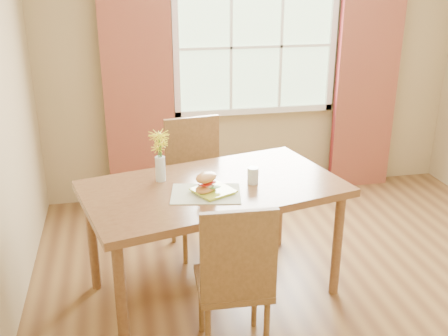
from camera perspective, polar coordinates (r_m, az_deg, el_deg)
name	(u,v)px	position (r m, az deg, el deg)	size (l,w,h in m)	color
room	(329,111)	(3.50, 11.37, 6.06)	(4.24, 3.84, 2.74)	brown
window	(256,47)	(5.21, 3.49, 13.03)	(1.62, 0.06, 1.32)	#A6CA99
curtain_left	(139,95)	(5.02, -9.25, 7.84)	(0.65, 0.08, 2.20)	maroon
curtain_right	(366,85)	(5.60, 15.23, 8.75)	(0.65, 0.08, 2.20)	maroon
dining_table	(213,197)	(3.60, -1.15, -3.13)	(1.91, 1.35, 0.84)	brown
chair_near	(235,276)	(3.08, 1.25, -11.71)	(0.45, 0.45, 1.03)	brown
chair_far	(196,179)	(4.31, -3.05, -1.16)	(0.52, 0.52, 1.10)	brown
placemat	(206,194)	(3.43, -1.98, -2.81)	(0.45, 0.33, 0.01)	beige
plate	(213,192)	(3.44, -1.17, -2.60)	(0.23, 0.23, 0.01)	#B6C731
croissant_sandwich	(206,183)	(3.40, -1.95, -1.59)	(0.21, 0.20, 0.13)	#C77944
water_glass	(253,176)	(3.58, 3.17, -0.86)	(0.08, 0.08, 0.11)	silver
flower_vase	(160,150)	(3.59, -7.02, 1.96)	(0.15, 0.15, 0.36)	silver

